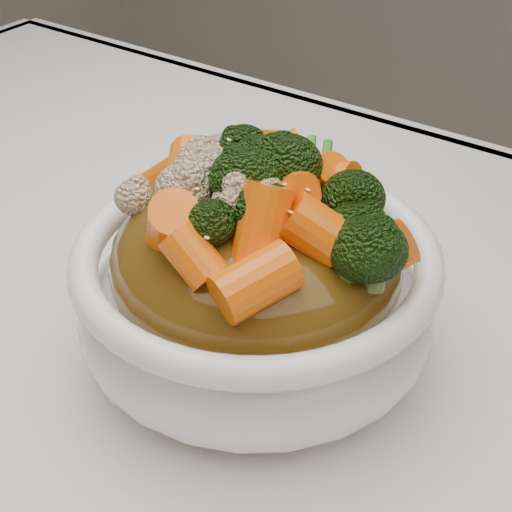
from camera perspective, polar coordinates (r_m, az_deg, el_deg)
The scene contains 8 objects.
tablecloth at distance 0.48m, azimuth -3.97°, elevation -11.79°, with size 1.20×0.80×0.04m, color white.
bowl at distance 0.47m, azimuth 0.00°, elevation -3.20°, with size 0.21×0.21×0.08m, color white, non-canonical shape.
sauce_base at distance 0.45m, azimuth 0.00°, elevation -0.31°, with size 0.17×0.17×0.09m, color #5B3B0F.
carrots at distance 0.42m, azimuth 0.00°, elevation 6.54°, with size 0.17×0.17×0.05m, color #FF6508, non-canonical shape.
broccoli at distance 0.42m, azimuth 0.00°, elevation 6.42°, with size 0.17×0.17×0.04m, color black, non-canonical shape.
cauliflower at distance 0.42m, azimuth 0.00°, elevation 6.19°, with size 0.17×0.17×0.04m, color beige, non-canonical shape.
scallions at distance 0.42m, azimuth 0.00°, elevation 6.66°, with size 0.13×0.13×0.02m, color #399622, non-canonical shape.
sesame_seeds at distance 0.42m, azimuth 0.00°, elevation 6.66°, with size 0.15×0.15×0.01m, color beige, non-canonical shape.
Camera 1 is at (0.22, -0.25, 1.08)m, focal length 55.00 mm.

